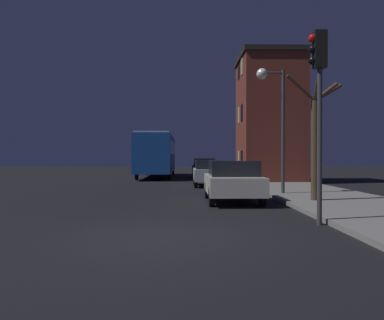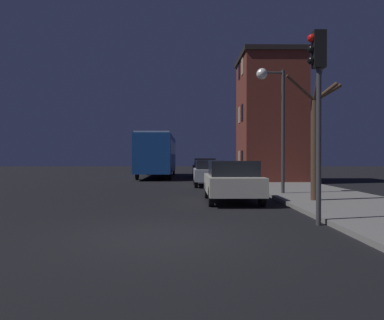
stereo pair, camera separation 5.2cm
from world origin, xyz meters
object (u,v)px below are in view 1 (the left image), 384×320
object	(u,v)px
streetlamp	(273,102)
bus	(157,152)
car_near_lane	(232,180)
car_far_lane	(204,168)
bare_tree	(316,133)
car_mid_lane	(210,172)
traffic_light	(318,87)

from	to	relation	value
streetlamp	bus	bearing A→B (deg)	111.72
bus	car_near_lane	bearing A→B (deg)	-76.65
car_far_lane	car_near_lane	bearing A→B (deg)	-89.10
car_near_lane	bus	bearing A→B (deg)	103.35
car_near_lane	car_far_lane	xyz separation A→B (m)	(-0.26, 16.38, -0.00)
bus	streetlamp	bearing A→B (deg)	-68.28
bare_tree	car_near_lane	xyz separation A→B (m)	(-2.89, 0.57, -1.72)
bus	car_near_lane	xyz separation A→B (m)	(4.09, -17.24, -1.27)
car_near_lane	car_mid_lane	xyz separation A→B (m)	(-0.33, 7.62, -0.01)
bare_tree	car_mid_lane	xyz separation A→B (m)	(-3.22, 8.19, -1.74)
streetlamp	bus	xyz separation A→B (m)	(-6.05, 15.18, -1.93)
car_mid_lane	bare_tree	bearing A→B (deg)	-68.56
streetlamp	car_mid_lane	size ratio (longest dim) A/B	1.38
traffic_light	car_far_lane	size ratio (longest dim) A/B	1.14
streetlamp	car_mid_lane	distance (m)	6.81
bare_tree	car_far_lane	distance (m)	17.32
traffic_light	car_far_lane	world-z (taller)	traffic_light
traffic_light	car_near_lane	distance (m)	5.55
bus	car_mid_lane	size ratio (longest dim) A/B	2.99
traffic_light	car_mid_lane	size ratio (longest dim) A/B	1.23
traffic_light	car_far_lane	bearing A→B (deg)	94.77
car_mid_lane	car_near_lane	bearing A→B (deg)	-87.51
car_near_lane	bare_tree	bearing A→B (deg)	-11.22
bare_tree	car_far_lane	bearing A→B (deg)	100.50
traffic_light	bus	size ratio (longest dim) A/B	0.41
bare_tree	car_far_lane	xyz separation A→B (m)	(-3.14, 16.95, -1.72)
streetlamp	traffic_light	size ratio (longest dim) A/B	1.12
car_mid_lane	streetlamp	bearing A→B (deg)	-67.61
streetlamp	car_near_lane	xyz separation A→B (m)	(-1.96, -2.06, -3.19)
traffic_light	car_near_lane	size ratio (longest dim) A/B	1.21
streetlamp	bus	world-z (taller)	streetlamp
bus	car_far_lane	world-z (taller)	bus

